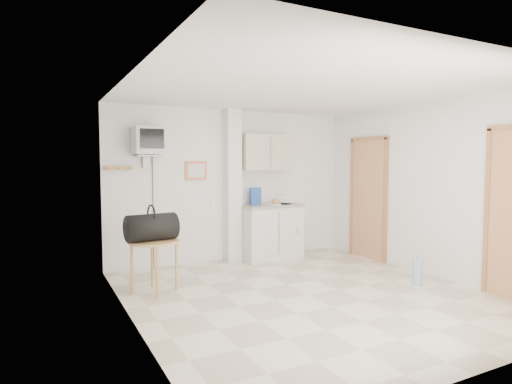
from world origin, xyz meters
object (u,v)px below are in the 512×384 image
round_table (154,247)px  water_bottle (417,272)px  crt_television (149,142)px  duffel_bag (152,227)px

round_table → water_bottle: (3.17, -1.31, -0.40)m
crt_television → round_table: size_ratio=3.25×
crt_television → duffel_bag: bearing=-102.5°
duffel_bag → water_bottle: (3.20, -1.29, -0.66)m
water_bottle → duffel_bag: bearing=158.0°
round_table → duffel_bag: (-0.03, -0.02, 0.26)m
crt_television → water_bottle: (2.97, -2.35, -1.76)m
crt_television → duffel_bag: 1.55m
duffel_bag → round_table: bearing=15.6°
duffel_bag → water_bottle: duffel_bag is taller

